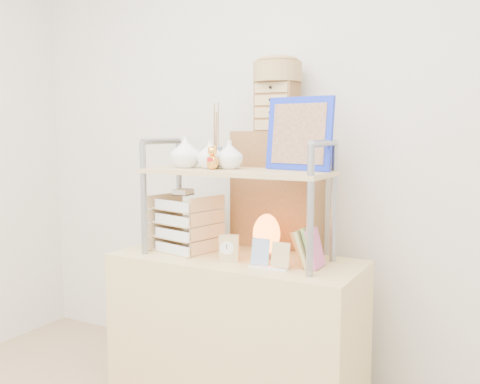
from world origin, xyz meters
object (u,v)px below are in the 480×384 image
object	(u,v)px
desk	(236,333)
cabinet	(278,258)
salt_lamp	(267,235)
letter_tray	(184,226)

from	to	relation	value
desk	cabinet	distance (m)	0.48
desk	cabinet	bearing A→B (deg)	82.15
desk	salt_lamp	bearing A→B (deg)	31.58
letter_tray	salt_lamp	distance (m)	0.43
desk	salt_lamp	distance (m)	0.50
salt_lamp	desk	bearing A→B (deg)	-148.42
letter_tray	salt_lamp	size ratio (longest dim) A/B	1.51
cabinet	salt_lamp	distance (m)	0.35
desk	letter_tray	bearing A→B (deg)	-179.68
desk	letter_tray	distance (m)	0.58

